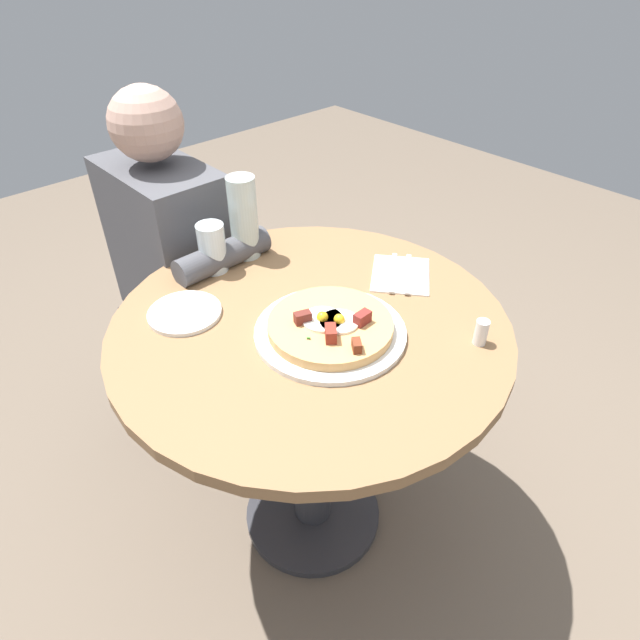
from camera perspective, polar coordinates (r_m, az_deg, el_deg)
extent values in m
plane|color=#6B5B4C|center=(1.76, -0.75, -19.64)|extent=(6.00, 6.00, 0.00)
cylinder|color=olive|center=(1.22, -1.03, -0.63)|extent=(0.89, 0.89, 0.03)
cylinder|color=#333338|center=(1.48, -0.87, -12.08)|extent=(0.11, 0.11, 0.72)
cylinder|color=#333338|center=(1.75, -0.76, -19.43)|extent=(0.40, 0.40, 0.02)
cube|color=#2D2D33|center=(1.93, -13.23, -4.51)|extent=(0.32, 0.28, 0.45)
cube|color=#4C4C51|center=(1.66, -15.49, 7.54)|extent=(0.38, 0.22, 0.48)
sphere|color=tan|center=(1.52, -17.75, 18.97)|extent=(0.19, 0.19, 0.19)
cylinder|color=#4C4C51|center=(1.41, -10.11, 6.66)|extent=(0.08, 0.26, 0.07)
cylinder|color=white|center=(1.17, 1.07, -1.25)|extent=(0.33, 0.33, 0.01)
cylinder|color=tan|center=(1.16, 1.08, -0.59)|extent=(0.27, 0.27, 0.02)
cylinder|color=white|center=(1.15, 2.03, -0.18)|extent=(0.08, 0.08, 0.01)
sphere|color=yellow|center=(1.14, 2.04, 0.06)|extent=(0.02, 0.02, 0.02)
cylinder|color=white|center=(1.15, 0.24, 0.06)|extent=(0.09, 0.09, 0.01)
sphere|color=yellow|center=(1.15, 0.25, 0.30)|extent=(0.03, 0.03, 0.03)
cube|color=maroon|center=(1.14, -1.82, 0.26)|extent=(0.03, 0.04, 0.03)
cube|color=maroon|center=(1.10, 1.13, -1.41)|extent=(0.04, 0.04, 0.03)
cube|color=maroon|center=(1.14, 4.46, 0.21)|extent=(0.02, 0.04, 0.03)
cube|color=brown|center=(1.08, 3.86, -2.67)|extent=(0.03, 0.03, 0.02)
cube|color=#387F2D|center=(1.10, -1.20, -1.90)|extent=(0.01, 0.01, 0.00)
cube|color=#387F2D|center=(1.16, 2.45, 0.27)|extent=(0.01, 0.01, 0.00)
cube|color=#387F2D|center=(1.17, 0.86, 0.79)|extent=(0.01, 0.01, 0.00)
cube|color=#387F2D|center=(1.14, 3.42, -0.59)|extent=(0.01, 0.01, 0.00)
cylinder|color=white|center=(1.26, -13.97, 0.73)|extent=(0.16, 0.16, 0.01)
cube|color=white|center=(1.37, 8.43, 4.72)|extent=(0.22, 0.22, 0.00)
cube|color=silver|center=(1.37, 9.19, 4.81)|extent=(0.12, 0.15, 0.00)
cube|color=silver|center=(1.37, 7.69, 4.95)|extent=(0.12, 0.15, 0.00)
cylinder|color=silver|center=(1.38, -11.20, 7.41)|extent=(0.07, 0.07, 0.13)
cylinder|color=silver|center=(1.41, -7.99, 10.54)|extent=(0.07, 0.07, 0.21)
cylinder|color=white|center=(1.18, 16.51, -1.24)|extent=(0.03, 0.03, 0.06)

